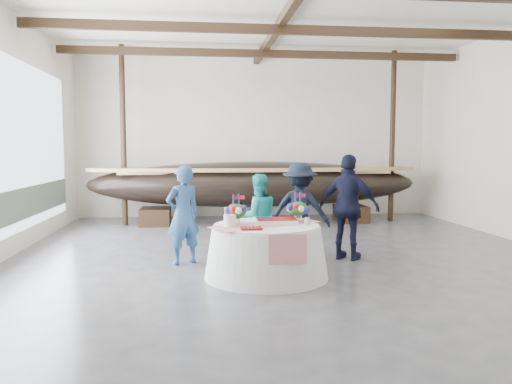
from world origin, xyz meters
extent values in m
cube|color=#3D3D42|center=(0.00, 0.00, 0.00)|extent=(10.00, 12.00, 0.01)
cube|color=silver|center=(0.00, 6.00, 2.25)|extent=(10.00, 0.02, 4.50)
cube|color=black|center=(0.00, 1.50, 4.25)|extent=(9.80, 0.12, 0.18)
cube|color=black|center=(0.00, 4.00, 4.25)|extent=(9.80, 0.12, 0.18)
cube|color=black|center=(0.00, 0.00, 4.38)|extent=(0.15, 11.76, 0.15)
cylinder|color=black|center=(-3.50, 4.54, 2.25)|extent=(0.14, 0.14, 4.50)
cylinder|color=black|center=(3.50, 4.54, 2.25)|extent=(0.14, 0.14, 4.50)
cube|color=silver|center=(-4.95, 1.00, 2.00)|extent=(0.02, 7.00, 3.20)
cube|color=#596654|center=(-4.94, 1.00, 0.90)|extent=(0.02, 7.00, 0.60)
cube|color=black|center=(-2.74, 4.54, 0.21)|extent=(0.75, 0.96, 0.43)
cube|color=black|center=(2.40, 4.54, 0.21)|extent=(0.75, 0.96, 0.43)
ellipsoid|color=black|center=(-0.17, 4.54, 1.02)|extent=(8.57, 1.71, 1.18)
cube|color=#9E7A4C|center=(-0.17, 4.54, 1.34)|extent=(6.85, 1.12, 0.06)
cone|color=silver|center=(-0.61, -0.93, 0.39)|extent=(1.88, 1.88, 0.78)
cylinder|color=silver|center=(-0.61, -0.93, 0.79)|extent=(1.59, 1.59, 0.04)
cube|color=#B6121C|center=(-0.61, -0.93, 0.81)|extent=(1.79, 1.31, 0.01)
cube|color=white|center=(-0.44, -0.88, 0.84)|extent=(0.60, 0.40, 0.07)
cylinder|color=white|center=(-1.17, -1.08, 0.89)|extent=(0.18, 0.18, 0.18)
cylinder|color=white|center=(-1.13, -0.61, 0.92)|extent=(0.18, 0.18, 0.23)
cube|color=#660C09|center=(-0.88, -1.35, 0.82)|extent=(0.30, 0.24, 0.03)
cone|color=silver|center=(-0.01, -1.05, 0.87)|extent=(0.09, 0.09, 0.12)
imported|color=navy|center=(-1.89, 0.09, 0.83)|extent=(0.73, 0.65, 1.67)
imported|color=teal|center=(-0.59, 0.32, 0.75)|extent=(0.80, 0.66, 1.50)
imported|color=black|center=(0.20, 0.52, 0.85)|extent=(1.24, 0.97, 1.69)
imported|color=black|center=(0.98, 0.10, 0.92)|extent=(1.14, 1.01, 1.85)
camera|label=1|loc=(-1.59, -8.31, 1.96)|focal=35.00mm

